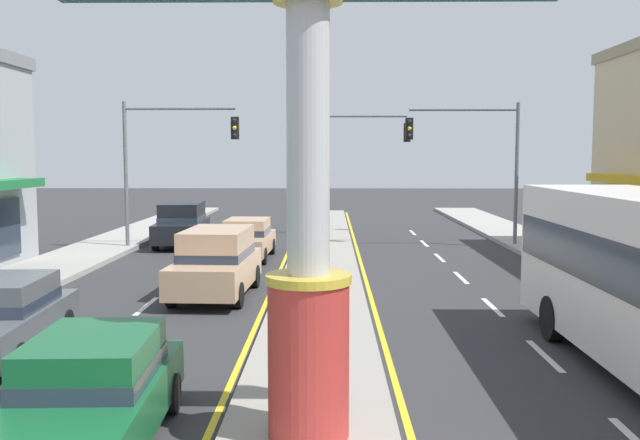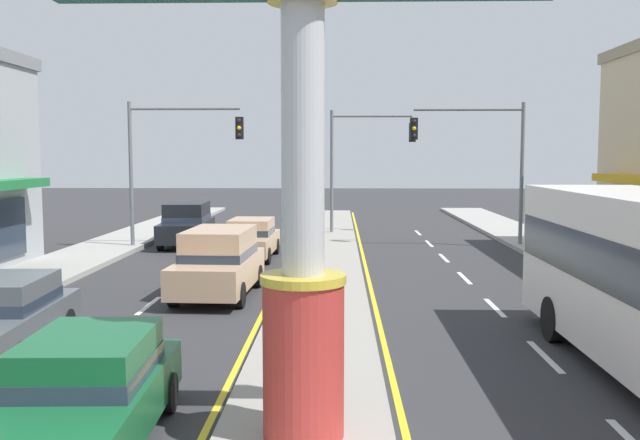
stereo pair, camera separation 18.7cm
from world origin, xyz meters
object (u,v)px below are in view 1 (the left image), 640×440
Objects in this scene: district_sign at (308,138)px; traffic_light_median_far at (357,151)px; sedan_near_left_lane at (92,392)px; suv_far_left_oncoming at (216,262)px; sedan_far_right_lane at (2,316)px; traffic_light_right_side at (476,149)px; sedan_mid_left_lane at (247,238)px; traffic_light_left_side at (167,149)px; suv_near_right_lane at (182,224)px.

traffic_light_median_far is at bearing 86.34° from district_sign.
sedan_near_left_lane is 10.20m from suv_far_left_oncoming.
sedan_far_right_lane is at bearing 127.15° from sedan_near_left_lane.
sedan_mid_left_lane is (-9.40, -3.29, -3.46)m from traffic_light_right_side.
sedan_mid_left_lane is (3.59, -2.45, -3.46)m from traffic_light_left_side.
traffic_light_median_far is 22.73m from sedan_far_right_lane.
traffic_light_median_far is 1.41× the size of sedan_far_right_lane.
district_sign is 20.68m from traffic_light_left_side.
traffic_light_left_side is 1.41× the size of sedan_far_right_lane.
traffic_light_right_side is at bearing 47.98° from suv_far_left_oncoming.
traffic_light_median_far is 1.32× the size of suv_far_left_oncoming.
traffic_light_right_side and traffic_light_median_far have the same top height.
district_sign is 10.94m from suv_far_left_oncoming.
suv_near_right_lane is 5.01m from sedan_mid_left_lane.
suv_near_right_lane is at bearing 90.00° from sedan_far_right_lane.
traffic_light_median_far is 16.20m from suv_far_left_oncoming.
sedan_mid_left_lane is (-2.90, 17.18, -3.40)m from district_sign.
traffic_light_left_side is 15.82m from sedan_far_right_lane.
traffic_light_right_side is at bearing 65.50° from sedan_near_left_lane.
suv_far_left_oncoming is at bearing 60.50° from sedan_far_right_lane.
district_sign is 22.08m from suv_near_right_lane.
traffic_light_median_far reaches higher than sedan_far_right_lane.
traffic_light_median_far is at bearing 79.91° from sedan_near_left_lane.
sedan_near_left_lane is 17.34m from sedan_mid_left_lane.
sedan_far_right_lane is 1.00× the size of sedan_near_left_lane.
sedan_near_left_lane is at bearing -81.11° from suv_near_right_lane.
sedan_far_right_lane is 1.01× the size of sedan_mid_left_lane.
sedan_far_right_lane is (-12.70, -16.27, -3.46)m from traffic_light_right_side.
district_sign is 1.70× the size of sedan_near_left_lane.
suv_near_right_lane reaches higher than sedan_far_right_lane.
traffic_light_right_side is 10.54m from sedan_mid_left_lane.
traffic_light_right_side is 1.42× the size of sedan_near_left_lane.
suv_far_left_oncoming is at bearing -69.48° from traffic_light_left_side.
traffic_light_right_side reaches higher than sedan_near_left_lane.
traffic_light_right_side is 1.00× the size of traffic_light_median_far.
district_sign is at bearing -73.49° from suv_near_right_lane.
sedan_near_left_lane is (3.58, -19.79, -3.46)m from traffic_light_left_side.
traffic_light_median_far is (1.62, 25.27, 0.01)m from district_sign.
district_sign is 1.70× the size of sedan_far_right_lane.
district_sign is at bearing -71.71° from traffic_light_left_side.
sedan_mid_left_lane is (-4.52, -8.09, -3.41)m from traffic_light_median_far.
district_sign reaches higher than traffic_light_left_side.
traffic_light_left_side is 10.74m from suv_far_left_oncoming.
sedan_near_left_lane is at bearing -90.02° from sedan_mid_left_lane.
suv_far_left_oncoming is (3.59, -9.59, -3.26)m from traffic_light_left_side.
district_sign is at bearing 3.00° from sedan_near_left_lane.
sedan_near_left_lane is at bearing -52.85° from sedan_far_right_lane.
district_sign is 25.33m from traffic_light_median_far.
suv_far_left_oncoming is (3.31, 5.85, 0.20)m from sedan_far_right_lane.
sedan_far_right_lane is 0.94× the size of suv_far_left_oncoming.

